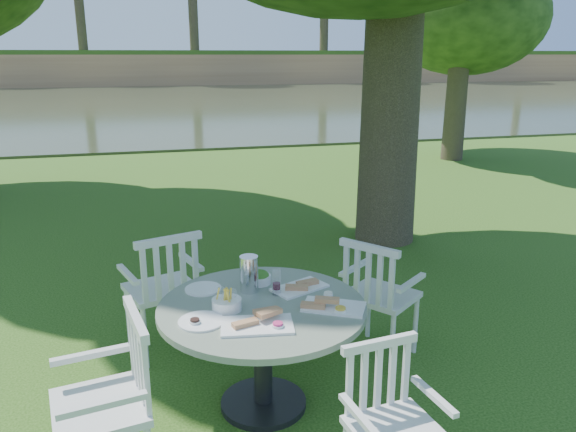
% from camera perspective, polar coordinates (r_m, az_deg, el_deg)
% --- Properties ---
extents(ground, '(140.00, 140.00, 0.00)m').
position_cam_1_polar(ground, '(5.07, 0.59, -9.89)').
color(ground, '#1A3E0C').
rests_on(ground, ground).
extents(table, '(1.30, 1.30, 0.72)m').
position_cam_1_polar(table, '(3.60, -2.61, -11.17)').
color(table, black).
rests_on(table, ground).
extents(chair_ne, '(0.64, 0.65, 0.94)m').
position_cam_1_polar(chair_ne, '(4.19, 8.84, -7.55)').
color(chair_ne, silver).
rests_on(chair_ne, ground).
extents(chair_nw, '(0.61, 0.59, 0.98)m').
position_cam_1_polar(chair_nw, '(4.29, -12.31, -6.84)').
color(chair_nw, silver).
rests_on(chair_nw, ground).
extents(chair_sw, '(0.54, 0.56, 0.97)m').
position_cam_1_polar(chair_sw, '(3.11, -16.90, -16.64)').
color(chair_sw, silver).
rests_on(chair_sw, ground).
extents(chair_se, '(0.47, 0.45, 0.84)m').
position_cam_1_polar(chair_se, '(3.03, 10.05, -18.94)').
color(chair_se, silver).
rests_on(chair_se, ground).
extents(tableware, '(1.16, 0.88, 0.24)m').
position_cam_1_polar(tableware, '(3.57, -3.39, -7.91)').
color(tableware, white).
rests_on(tableware, table).
extents(river, '(100.00, 28.00, 0.12)m').
position_cam_1_polar(river, '(27.50, -12.60, 11.10)').
color(river, '#2D351F').
rests_on(river, ground).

